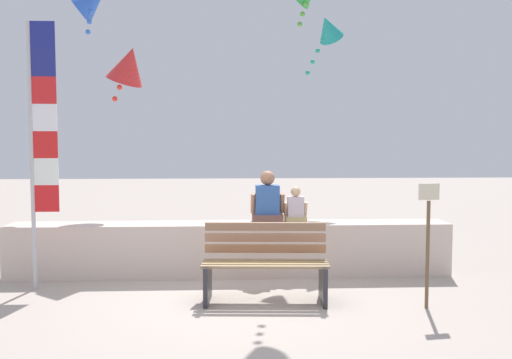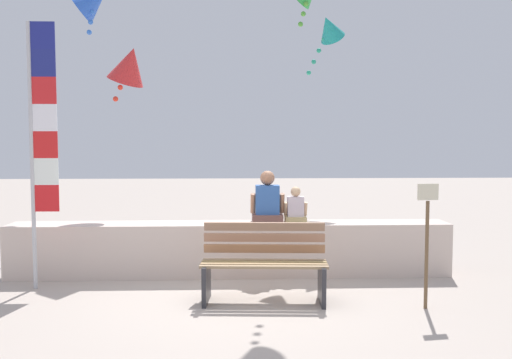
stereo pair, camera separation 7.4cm
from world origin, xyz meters
name	(u,v)px [view 2 (the right image)]	position (x,y,z in m)	size (l,w,h in m)	color
ground_plane	(230,295)	(0.00, 0.00, 0.00)	(40.00, 40.00, 0.00)	#AE9F93
seawall_ledge	(230,249)	(0.00, 1.02, 0.36)	(6.03, 0.55, 0.73)	beige
park_bench	(264,266)	(0.40, -0.21, 0.41)	(1.48, 0.70, 0.88)	#9A7D5B
person_adult	(267,202)	(0.52, 1.07, 1.00)	(0.47, 0.34, 0.72)	brown
person_child	(296,208)	(0.91, 1.07, 0.92)	(0.32, 0.24, 0.50)	tan
flag_banner	(39,135)	(-2.35, 0.41, 1.93)	(0.34, 0.05, 3.31)	#B7B7BC
kite_red	(129,65)	(-1.56, 2.17, 3.02)	(0.93, 0.88, 0.94)	red
kite_blue	(93,3)	(-2.25, 2.78, 4.11)	(0.69, 0.59, 0.92)	blue
kite_teal	(329,29)	(1.66, 2.86, 3.74)	(0.70, 0.72, 1.05)	teal
sign_post	(427,236)	(2.18, -0.59, 0.82)	(0.24, 0.05, 1.39)	brown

